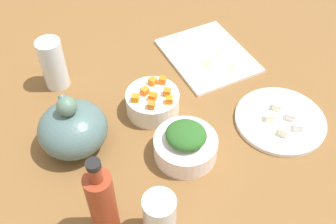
# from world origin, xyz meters

# --- Properties ---
(tabletop) EXTENTS (1.90, 1.90, 0.03)m
(tabletop) POSITION_xyz_m (0.00, 0.00, 0.01)
(tabletop) COLOR brown
(tabletop) RESTS_ON ground
(cutting_board) EXTENTS (0.29, 0.25, 0.01)m
(cutting_board) POSITION_xyz_m (0.21, -0.23, 0.03)
(cutting_board) COLOR white
(cutting_board) RESTS_ON tabletop
(plate_tofu) EXTENTS (0.24, 0.24, 0.01)m
(plate_tofu) POSITION_xyz_m (-0.11, -0.28, 0.04)
(plate_tofu) COLOR white
(plate_tofu) RESTS_ON tabletop
(bowl_greens) EXTENTS (0.15, 0.15, 0.06)m
(bowl_greens) POSITION_xyz_m (-0.10, -0.00, 0.06)
(bowl_greens) COLOR white
(bowl_greens) RESTS_ON tabletop
(bowl_carrots) EXTENTS (0.14, 0.14, 0.06)m
(bowl_carrots) POSITION_xyz_m (0.06, 0.02, 0.06)
(bowl_carrots) COLOR white
(bowl_carrots) RESTS_ON tabletop
(teapot) EXTENTS (0.18, 0.17, 0.16)m
(teapot) POSITION_xyz_m (0.03, 0.24, 0.09)
(teapot) COLOR slate
(teapot) RESTS_ON tabletop
(bottle_1) EXTENTS (0.05, 0.05, 0.24)m
(bottle_1) POSITION_xyz_m (-0.22, 0.23, 0.13)
(bottle_1) COLOR #95381F
(bottle_1) RESTS_ON tabletop
(drinking_glass_0) EXTENTS (0.07, 0.07, 0.13)m
(drinking_glass_0) POSITION_xyz_m (-0.27, 0.14, 0.09)
(drinking_glass_0) COLOR white
(drinking_glass_0) RESTS_ON tabletop
(drinking_glass_1) EXTENTS (0.07, 0.07, 0.15)m
(drinking_glass_1) POSITION_xyz_m (0.27, 0.23, 0.10)
(drinking_glass_1) COLOR white
(drinking_glass_1) RESTS_ON tabletop
(carrot_cube_0) EXTENTS (0.03, 0.03, 0.02)m
(carrot_cube_0) POSITION_xyz_m (0.05, -0.02, 0.10)
(carrot_cube_0) COLOR orange
(carrot_cube_0) RESTS_ON bowl_carrots
(carrot_cube_1) EXTENTS (0.02, 0.02, 0.02)m
(carrot_cube_1) POSITION_xyz_m (0.08, 0.03, 0.10)
(carrot_cube_1) COLOR orange
(carrot_cube_1) RESTS_ON bowl_carrots
(carrot_cube_2) EXTENTS (0.02, 0.02, 0.02)m
(carrot_cube_2) POSITION_xyz_m (0.06, 0.06, 0.10)
(carrot_cube_2) COLOR orange
(carrot_cube_2) RESTS_ON bowl_carrots
(carrot_cube_3) EXTENTS (0.02, 0.02, 0.02)m
(carrot_cube_3) POSITION_xyz_m (0.10, 0.00, 0.10)
(carrot_cube_3) COLOR orange
(carrot_cube_3) RESTS_ON bowl_carrots
(carrot_cube_4) EXTENTS (0.02, 0.02, 0.02)m
(carrot_cube_4) POSITION_xyz_m (0.02, 0.04, 0.10)
(carrot_cube_4) COLOR orange
(carrot_cube_4) RESTS_ON bowl_carrots
(carrot_cube_5) EXTENTS (0.03, 0.03, 0.02)m
(carrot_cube_5) POSITION_xyz_m (0.05, 0.02, 0.10)
(carrot_cube_5) COLOR orange
(carrot_cube_5) RESTS_ON bowl_carrots
(carrot_cube_6) EXTENTS (0.02, 0.02, 0.02)m
(carrot_cube_6) POSITION_xyz_m (0.02, -0.01, 0.10)
(carrot_cube_6) COLOR orange
(carrot_cube_6) RESTS_ON bowl_carrots
(carrot_cube_7) EXTENTS (0.03, 0.03, 0.02)m
(carrot_cube_7) POSITION_xyz_m (0.10, -0.03, 0.10)
(carrot_cube_7) COLOR orange
(carrot_cube_7) RESTS_ON bowl_carrots
(chopped_greens_mound) EXTENTS (0.14, 0.14, 0.04)m
(chopped_greens_mound) POSITION_xyz_m (-0.10, -0.00, 0.11)
(chopped_greens_mound) COLOR #2A5F24
(chopped_greens_mound) RESTS_ON bowl_greens
(tofu_cube_0) EXTENTS (0.03, 0.03, 0.02)m
(tofu_cube_0) POSITION_xyz_m (-0.10, -0.25, 0.05)
(tofu_cube_0) COLOR white
(tofu_cube_0) RESTS_ON plate_tofu
(tofu_cube_1) EXTENTS (0.03, 0.03, 0.02)m
(tofu_cube_1) POSITION_xyz_m (-0.12, -0.30, 0.05)
(tofu_cube_1) COLOR white
(tofu_cube_1) RESTS_ON plate_tofu
(tofu_cube_2) EXTENTS (0.03, 0.03, 0.02)m
(tofu_cube_2) POSITION_xyz_m (-0.08, -0.29, 0.05)
(tofu_cube_2) COLOR silver
(tofu_cube_2) RESTS_ON plate_tofu
(tofu_cube_3) EXTENTS (0.03, 0.03, 0.02)m
(tofu_cube_3) POSITION_xyz_m (-0.16, -0.25, 0.05)
(tofu_cube_3) COLOR white
(tofu_cube_3) RESTS_ON plate_tofu
(tofu_cube_4) EXTENTS (0.03, 0.03, 0.02)m
(tofu_cube_4) POSITION_xyz_m (-0.16, -0.29, 0.05)
(tofu_cube_4) COLOR white
(tofu_cube_4) RESTS_ON plate_tofu
(dumpling_0) EXTENTS (0.06, 0.06, 0.02)m
(dumpling_0) POSITION_xyz_m (0.11, -0.27, 0.05)
(dumpling_0) COLOR beige
(dumpling_0) RESTS_ON cutting_board
(dumpling_1) EXTENTS (0.08, 0.08, 0.03)m
(dumpling_1) POSITION_xyz_m (0.16, -0.21, 0.05)
(dumpling_1) COLOR beige
(dumpling_1) RESTS_ON cutting_board
(dumpling_2) EXTENTS (0.06, 0.06, 0.02)m
(dumpling_2) POSITION_xyz_m (0.18, -0.26, 0.05)
(dumpling_2) COLOR beige
(dumpling_2) RESTS_ON cutting_board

